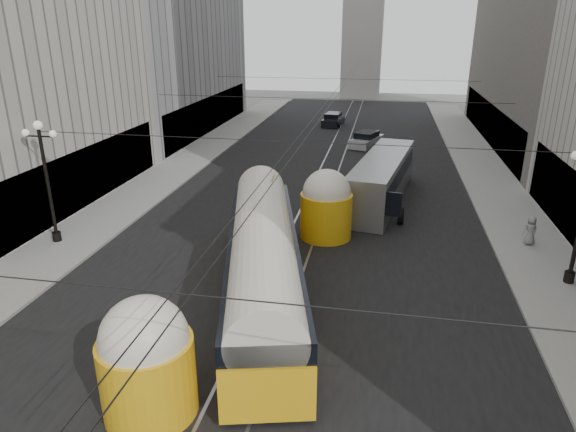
% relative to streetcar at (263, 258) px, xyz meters
% --- Properties ---
extents(road, '(20.00, 85.00, 0.02)m').
position_rel_streetcar_xyz_m(road, '(0.50, 18.18, -1.88)').
color(road, black).
rests_on(road, ground).
extents(sidewalk_left, '(4.00, 72.00, 0.15)m').
position_rel_streetcar_xyz_m(sidewalk_left, '(-11.50, 21.68, -1.81)').
color(sidewalk_left, gray).
rests_on(sidewalk_left, ground).
extents(sidewalk_right, '(4.00, 72.00, 0.15)m').
position_rel_streetcar_xyz_m(sidewalk_right, '(12.50, 21.68, -1.81)').
color(sidewalk_right, gray).
rests_on(sidewalk_right, ground).
extents(rail_left, '(0.12, 85.00, 0.04)m').
position_rel_streetcar_xyz_m(rail_left, '(-0.25, 18.18, -1.88)').
color(rail_left, gray).
rests_on(rail_left, ground).
extents(rail_right, '(0.12, 85.00, 0.04)m').
position_rel_streetcar_xyz_m(rail_right, '(1.25, 18.18, -1.88)').
color(rail_right, gray).
rests_on(rail_right, ground).
extents(lamppost_left_mid, '(1.86, 0.44, 6.37)m').
position_rel_streetcar_xyz_m(lamppost_left_mid, '(-12.10, 3.68, 1.86)').
color(lamppost_left_mid, black).
rests_on(lamppost_left_mid, sidewalk_left).
extents(catenary, '(25.00, 72.00, 0.23)m').
position_rel_streetcar_xyz_m(catenary, '(0.62, 17.17, 4.00)').
color(catenary, black).
rests_on(catenary, ground).
extents(streetcar, '(6.37, 17.15, 3.86)m').
position_rel_streetcar_xyz_m(streetcar, '(0.00, 0.00, 0.00)').
color(streetcar, '#EDAE14').
rests_on(streetcar, ground).
extents(city_bus, '(4.30, 11.93, 2.96)m').
position_rel_streetcar_xyz_m(city_bus, '(4.65, 13.82, -0.27)').
color(city_bus, gray).
rests_on(city_bus, ground).
extents(sedan_white_far, '(3.28, 4.85, 1.42)m').
position_rel_streetcar_xyz_m(sedan_white_far, '(3.04, 29.75, -1.24)').
color(sedan_white_far, silver).
rests_on(sedan_white_far, ground).
extents(sedan_dark_far, '(2.34, 4.64, 1.41)m').
position_rel_streetcar_xyz_m(sedan_dark_far, '(-1.17, 39.95, -1.25)').
color(sedan_dark_far, black).
rests_on(sedan_dark_far, ground).
extents(pedestrian_sidewalk_right, '(0.87, 0.70, 1.56)m').
position_rel_streetcar_xyz_m(pedestrian_sidewalk_right, '(12.38, 7.80, -0.96)').
color(pedestrian_sidewalk_right, gray).
rests_on(pedestrian_sidewalk_right, sidewalk_right).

